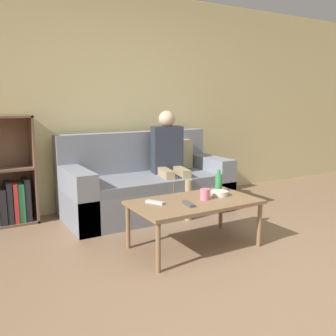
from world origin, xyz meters
The scene contains 10 objects.
ground_plane centered at (0.00, 0.00, 0.00)m, with size 22.00×22.00×0.00m, color #84664C.
wall_back centered at (0.00, 2.58, 1.30)m, with size 12.00×0.06×2.60m.
couch centered at (0.10, 2.05, 0.31)m, with size 1.92×0.88×0.93m.
coffee_table centered at (-0.02, 0.88, 0.40)m, with size 1.12×0.64×0.43m.
person_adult centered at (0.36, 1.96, 0.69)m, with size 0.43×0.66×1.19m.
cup_near centered at (0.09, 0.87, 0.48)m, with size 0.09×0.09×0.10m.
tv_remote_0 centered at (-0.36, 0.97, 0.45)m, with size 0.13×0.17×0.02m.
tv_remote_1 centered at (-0.14, 0.79, 0.45)m, with size 0.07×0.18×0.02m.
snack_bowl centered at (0.28, 0.91, 0.46)m, with size 0.16×0.16×0.05m.
bottle centered at (0.37, 1.04, 0.53)m, with size 0.07×0.07×0.22m.
Camera 1 is at (-1.84, -1.77, 1.32)m, focal length 40.00 mm.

